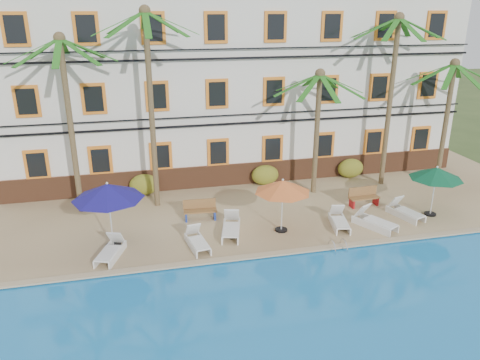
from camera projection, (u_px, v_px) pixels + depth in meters
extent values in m
plane|color=#384C23|center=(285.00, 247.00, 19.43)|extent=(100.00, 100.00, 0.00)
cube|color=tan|center=(255.00, 199.00, 23.95)|extent=(30.00, 12.00, 0.25)
cube|color=tan|center=(292.00, 252.00, 18.51)|extent=(30.00, 0.35, 0.06)
cube|color=silver|center=(233.00, 84.00, 26.73)|extent=(25.00, 6.00, 10.00)
cube|color=brown|center=(246.00, 174.00, 25.47)|extent=(25.00, 0.12, 1.20)
cube|color=orange|center=(37.00, 165.00, 22.80)|extent=(1.15, 0.10, 1.50)
cube|color=black|center=(37.00, 165.00, 22.75)|extent=(0.85, 0.04, 1.20)
cube|color=orange|center=(101.00, 160.00, 23.43)|extent=(1.15, 0.10, 1.50)
cube|color=black|center=(101.00, 161.00, 23.39)|extent=(0.85, 0.04, 1.20)
cube|color=orange|center=(161.00, 156.00, 24.07)|extent=(1.15, 0.10, 1.50)
cube|color=black|center=(161.00, 157.00, 24.02)|extent=(0.85, 0.04, 1.20)
cube|color=orange|center=(218.00, 152.00, 24.71)|extent=(1.15, 0.10, 1.50)
cube|color=black|center=(218.00, 153.00, 24.66)|extent=(0.85, 0.04, 1.20)
cube|color=orange|center=(272.00, 149.00, 25.34)|extent=(1.15, 0.10, 1.50)
cube|color=black|center=(273.00, 149.00, 25.30)|extent=(0.85, 0.04, 1.20)
cube|color=orange|center=(324.00, 145.00, 25.98)|extent=(1.15, 0.10, 1.50)
cube|color=black|center=(325.00, 146.00, 25.94)|extent=(0.85, 0.04, 1.20)
cube|color=orange|center=(373.00, 142.00, 26.62)|extent=(1.15, 0.10, 1.50)
cube|color=black|center=(374.00, 142.00, 26.57)|extent=(0.85, 0.04, 1.20)
cube|color=orange|center=(420.00, 139.00, 27.25)|extent=(1.15, 0.10, 1.50)
cube|color=black|center=(421.00, 139.00, 27.21)|extent=(0.85, 0.04, 1.20)
cube|color=orange|center=(27.00, 101.00, 21.72)|extent=(1.15, 0.10, 1.50)
cube|color=black|center=(27.00, 102.00, 21.67)|extent=(0.85, 0.04, 1.20)
cube|color=orange|center=(94.00, 99.00, 22.35)|extent=(1.15, 0.10, 1.50)
cube|color=black|center=(94.00, 99.00, 22.31)|extent=(0.85, 0.04, 1.20)
cube|color=orange|center=(157.00, 96.00, 22.99)|extent=(1.15, 0.10, 1.50)
cube|color=black|center=(157.00, 96.00, 22.95)|extent=(0.85, 0.04, 1.20)
cube|color=orange|center=(217.00, 94.00, 23.63)|extent=(1.15, 0.10, 1.50)
cube|color=black|center=(217.00, 94.00, 23.58)|extent=(0.85, 0.04, 1.20)
cube|color=orange|center=(274.00, 92.00, 24.27)|extent=(1.15, 0.10, 1.50)
cube|color=black|center=(274.00, 92.00, 24.22)|extent=(0.85, 0.04, 1.20)
cube|color=orange|center=(328.00, 89.00, 24.90)|extent=(1.15, 0.10, 1.50)
cube|color=black|center=(328.00, 90.00, 24.86)|extent=(0.85, 0.04, 1.20)
cube|color=orange|center=(379.00, 87.00, 25.54)|extent=(1.15, 0.10, 1.50)
cube|color=black|center=(379.00, 87.00, 25.49)|extent=(0.85, 0.04, 1.20)
cube|color=orange|center=(428.00, 85.00, 26.18)|extent=(1.15, 0.10, 1.50)
cube|color=black|center=(428.00, 85.00, 26.13)|extent=(0.85, 0.04, 1.20)
cube|color=orange|center=(15.00, 29.00, 20.60)|extent=(1.15, 0.10, 1.50)
cube|color=black|center=(15.00, 29.00, 20.56)|extent=(0.85, 0.04, 1.20)
cube|color=orange|center=(86.00, 29.00, 21.24)|extent=(1.15, 0.10, 1.50)
cube|color=black|center=(86.00, 29.00, 21.20)|extent=(0.85, 0.04, 1.20)
cube|color=orange|center=(153.00, 28.00, 21.88)|extent=(1.15, 0.10, 1.50)
cube|color=black|center=(153.00, 28.00, 21.83)|extent=(0.85, 0.04, 1.20)
cube|color=orange|center=(216.00, 27.00, 22.52)|extent=(1.15, 0.10, 1.50)
cube|color=black|center=(216.00, 27.00, 22.47)|extent=(0.85, 0.04, 1.20)
cube|color=orange|center=(276.00, 27.00, 23.15)|extent=(1.15, 0.10, 1.50)
cube|color=black|center=(276.00, 27.00, 23.11)|extent=(0.85, 0.04, 1.20)
cube|color=orange|center=(332.00, 26.00, 23.79)|extent=(1.15, 0.10, 1.50)
cube|color=black|center=(332.00, 26.00, 23.74)|extent=(0.85, 0.04, 1.20)
cube|color=orange|center=(385.00, 26.00, 24.43)|extent=(1.15, 0.10, 1.50)
cube|color=black|center=(386.00, 26.00, 24.38)|extent=(0.85, 0.04, 1.20)
cube|color=orange|center=(436.00, 25.00, 25.06)|extent=(1.15, 0.10, 1.50)
cube|color=black|center=(437.00, 25.00, 25.02)|extent=(0.85, 0.04, 1.20)
cube|color=black|center=(246.00, 123.00, 24.35)|extent=(25.00, 0.08, 0.10)
cube|color=black|center=(247.00, 114.00, 24.19)|extent=(25.00, 0.08, 0.06)
cube|color=black|center=(247.00, 58.00, 23.20)|extent=(25.00, 0.08, 0.10)
cube|color=black|center=(247.00, 48.00, 23.04)|extent=(25.00, 0.08, 0.06)
cylinder|color=brown|center=(71.00, 130.00, 20.89)|extent=(0.26, 0.26, 7.92)
sphere|color=brown|center=(59.00, 38.00, 19.51)|extent=(0.50, 0.50, 0.50)
cube|color=#1D6317|center=(64.00, 48.00, 20.73)|extent=(0.28, 2.30, 1.03)
cube|color=#1D6317|center=(44.00, 49.00, 20.25)|extent=(1.83, 1.83, 1.03)
cube|color=#1D6317|center=(32.00, 51.00, 19.44)|extent=(2.30, 0.28, 1.03)
cube|color=#1D6317|center=(37.00, 52.00, 18.77)|extent=(1.83, 1.83, 1.03)
cube|color=#1D6317|center=(57.00, 53.00, 18.64)|extent=(0.28, 2.30, 1.03)
cube|color=#1D6317|center=(79.00, 51.00, 19.12)|extent=(1.83, 1.83, 1.03)
cube|color=#1D6317|center=(89.00, 50.00, 19.93)|extent=(2.30, 0.28, 1.03)
cube|color=#1D6317|center=(83.00, 48.00, 20.60)|extent=(1.83, 1.83, 1.03)
cylinder|color=brown|center=(152.00, 115.00, 21.36)|extent=(0.26, 0.26, 8.98)
sphere|color=brown|center=(145.00, 11.00, 19.79)|extent=(0.50, 0.50, 0.50)
cube|color=#1D6317|center=(144.00, 22.00, 21.01)|extent=(0.28, 2.30, 1.03)
cube|color=#1D6317|center=(126.00, 23.00, 20.54)|extent=(1.83, 1.83, 1.03)
cube|color=#1D6317|center=(118.00, 23.00, 19.72)|extent=(2.30, 0.28, 1.03)
cube|color=#1D6317|center=(126.00, 24.00, 19.06)|extent=(1.83, 1.83, 1.03)
cube|color=#1D6317|center=(147.00, 24.00, 18.92)|extent=(0.28, 2.30, 1.03)
cube|color=#1D6317|center=(166.00, 24.00, 19.40)|extent=(1.83, 1.83, 1.03)
cube|color=#1D6317|center=(172.00, 23.00, 20.21)|extent=(2.30, 0.28, 1.03)
cube|color=#1D6317|center=(163.00, 22.00, 20.88)|extent=(1.83, 1.83, 1.03)
cylinder|color=brown|center=(316.00, 135.00, 23.49)|extent=(0.26, 0.26, 6.12)
sphere|color=brown|center=(320.00, 74.00, 22.43)|extent=(0.50, 0.50, 0.50)
cube|color=#1D6317|center=(311.00, 81.00, 23.65)|extent=(0.28, 2.30, 1.03)
cube|color=#1D6317|center=(298.00, 82.00, 23.17)|extent=(1.83, 1.83, 1.03)
cube|color=#1D6317|center=(297.00, 85.00, 22.36)|extent=(2.30, 0.28, 1.03)
cube|color=#1D6317|center=(310.00, 87.00, 21.69)|extent=(1.83, 1.83, 1.03)
cube|color=#1D6317|center=(329.00, 88.00, 21.55)|extent=(0.28, 2.30, 1.03)
cube|color=#1D6317|center=(342.00, 86.00, 22.03)|extent=(1.83, 1.83, 1.03)
cube|color=#1D6317|center=(341.00, 83.00, 22.84)|extent=(2.30, 0.28, 1.03)
cube|color=#1D6317|center=(328.00, 81.00, 23.51)|extent=(1.83, 1.83, 1.03)
cylinder|color=brown|center=(389.00, 105.00, 24.25)|extent=(0.26, 0.26, 8.66)
sphere|color=brown|center=(399.00, 17.00, 22.75)|extent=(0.50, 0.50, 0.50)
cube|color=#1D6317|center=(386.00, 27.00, 23.97)|extent=(0.28, 2.30, 1.03)
cube|color=#1D6317|center=(375.00, 27.00, 23.49)|extent=(1.83, 1.83, 1.03)
cube|color=#1D6317|center=(377.00, 28.00, 22.68)|extent=(2.30, 0.28, 1.03)
cube|color=#1D6317|center=(392.00, 29.00, 22.01)|extent=(1.83, 1.83, 1.03)
cube|color=#1D6317|center=(411.00, 29.00, 21.87)|extent=(0.28, 2.30, 1.03)
cube|color=#1D6317|center=(422.00, 29.00, 22.35)|extent=(1.83, 1.83, 1.03)
cube|color=#1D6317|center=(419.00, 28.00, 23.16)|extent=(2.30, 0.28, 1.03)
cube|color=#1D6317|center=(404.00, 27.00, 23.83)|extent=(1.83, 1.83, 1.03)
cylinder|color=brown|center=(445.00, 126.00, 24.65)|extent=(0.26, 0.26, 6.46)
sphere|color=brown|center=(455.00, 63.00, 23.52)|extent=(0.50, 0.50, 0.50)
cube|color=#1D6317|center=(439.00, 71.00, 24.74)|extent=(0.28, 2.30, 1.03)
cube|color=#1D6317|center=(430.00, 72.00, 24.26)|extent=(1.83, 1.83, 1.03)
cube|color=#1D6317|center=(433.00, 74.00, 23.45)|extent=(2.30, 0.28, 1.03)
cube|color=#1D6317|center=(450.00, 76.00, 22.78)|extent=(1.83, 1.83, 1.03)
cube|color=#1D6317|center=(469.00, 76.00, 22.65)|extent=(0.28, 2.30, 1.03)
cube|color=#1D6317|center=(478.00, 75.00, 23.13)|extent=(1.83, 1.83, 1.03)
cube|color=#1D6317|center=(473.00, 73.00, 23.94)|extent=(2.30, 0.28, 1.03)
cube|color=#1D6317|center=(457.00, 71.00, 24.61)|extent=(1.83, 1.83, 1.03)
ellipsoid|color=#285117|center=(144.00, 185.00, 24.02)|extent=(1.50, 0.90, 1.10)
ellipsoid|color=#285117|center=(265.00, 175.00, 25.39)|extent=(1.50, 0.90, 1.10)
ellipsoid|color=#285117|center=(351.00, 168.00, 26.46)|extent=(1.50, 0.90, 1.10)
cylinder|color=black|center=(114.00, 246.00, 18.93)|extent=(0.63, 0.63, 0.09)
cylinder|color=silver|center=(110.00, 216.00, 18.48)|extent=(0.06, 0.06, 2.70)
cone|color=navy|center=(108.00, 191.00, 18.11)|extent=(2.81, 2.81, 0.62)
sphere|color=silver|center=(107.00, 183.00, 17.99)|extent=(0.10, 0.10, 0.10)
cylinder|color=black|center=(281.00, 230.00, 20.30)|extent=(0.54, 0.54, 0.08)
cylinder|color=silver|center=(282.00, 206.00, 19.91)|extent=(0.06, 0.06, 2.31)
cone|color=orange|center=(283.00, 186.00, 19.59)|extent=(2.40, 2.40, 0.53)
sphere|color=silver|center=(283.00, 180.00, 19.49)|extent=(0.10, 0.10, 0.10)
cylinder|color=black|center=(430.00, 214.00, 21.85)|extent=(0.54, 0.54, 0.08)
cylinder|color=silver|center=(434.00, 192.00, 21.46)|extent=(0.06, 0.06, 2.31)
cone|color=#0A4B2E|center=(436.00, 173.00, 21.14)|extent=(2.40, 2.40, 0.53)
sphere|color=silver|center=(437.00, 167.00, 21.04)|extent=(0.10, 0.10, 0.10)
cube|color=silver|center=(108.00, 253.00, 17.80)|extent=(0.99, 1.40, 0.06)
cube|color=silver|center=(116.00, 237.00, 18.54)|extent=(0.71, 0.64, 0.64)
cube|color=silver|center=(103.00, 254.00, 18.12)|extent=(0.68, 1.73, 0.29)
cube|color=silver|center=(118.00, 254.00, 18.05)|extent=(0.68, 1.73, 0.29)
cube|color=silver|center=(199.00, 243.00, 18.59)|extent=(0.75, 1.32, 0.06)
cube|color=silver|center=(193.00, 229.00, 19.27)|extent=(0.64, 0.54, 0.62)
cube|color=silver|center=(191.00, 245.00, 18.76)|extent=(0.32, 1.76, 0.29)
cube|color=silver|center=(204.00, 243.00, 18.96)|extent=(0.32, 1.76, 0.29)
cube|color=silver|center=(231.00, 230.00, 19.62)|extent=(0.99, 1.52, 0.06)
cube|color=silver|center=(232.00, 215.00, 20.44)|extent=(0.76, 0.67, 0.70)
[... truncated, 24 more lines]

